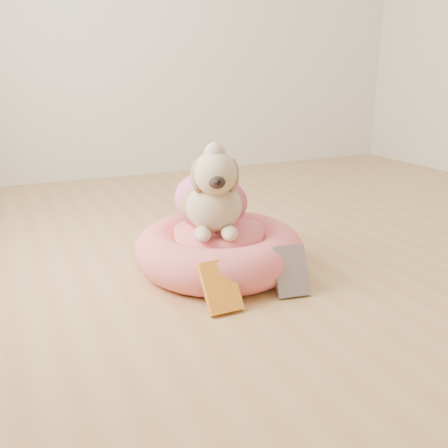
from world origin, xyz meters
name	(u,v)px	position (x,y,z in m)	size (l,w,h in m)	color
floor	(354,263)	(0.00, 0.00, 0.00)	(4.50, 4.50, 0.00)	tan
pet_bed	(219,249)	(-0.57, 0.19, 0.09)	(0.71, 0.71, 0.18)	#E95B5F
dog	(211,183)	(-0.59, 0.22, 0.37)	(0.36, 0.52, 0.38)	brown
book_yellow	(221,287)	(-0.71, -0.14, 0.08)	(0.13, 0.02, 0.19)	yellow
book_white	(291,271)	(-0.42, -0.14, 0.09)	(0.13, 0.02, 0.19)	silver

